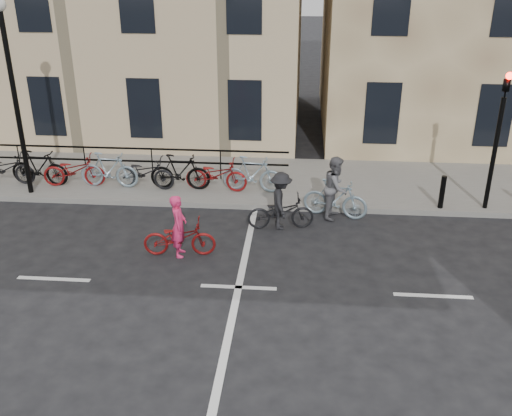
# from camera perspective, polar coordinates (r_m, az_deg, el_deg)

# --- Properties ---
(ground) EXTENTS (120.00, 120.00, 0.00)m
(ground) POSITION_cam_1_polar(r_m,az_deg,el_deg) (12.06, -1.75, -7.94)
(ground) COLOR black
(ground) RESTS_ON ground
(sidewalk) EXTENTS (46.00, 4.00, 0.15)m
(sidewalk) POSITION_cam_1_polar(r_m,az_deg,el_deg) (18.12, -12.28, 3.01)
(sidewalk) COLOR slate
(sidewalk) RESTS_ON ground
(traffic_light) EXTENTS (0.18, 0.30, 3.90)m
(traffic_light) POSITION_cam_1_polar(r_m,az_deg,el_deg) (15.84, 23.17, 7.68)
(traffic_light) COLOR black
(traffic_light) RESTS_ON sidewalk
(lamp_post) EXTENTS (0.36, 0.36, 5.28)m
(lamp_post) POSITION_cam_1_polar(r_m,az_deg,el_deg) (16.75, -23.30, 12.12)
(lamp_post) COLOR black
(lamp_post) RESTS_ON sidewalk
(bollard_east) EXTENTS (0.14, 0.14, 0.90)m
(bollard_east) POSITION_cam_1_polar(r_m,az_deg,el_deg) (15.99, 18.13, 1.52)
(bollard_east) COLOR black
(bollard_east) RESTS_ON sidewalk
(parked_bikes) EXTENTS (9.35, 1.23, 1.05)m
(parked_bikes) POSITION_cam_1_polar(r_m,az_deg,el_deg) (17.03, -12.91, 3.65)
(parked_bikes) COLOR black
(parked_bikes) RESTS_ON sidewalk
(cyclist_pink) EXTENTS (1.71, 0.73, 1.48)m
(cyclist_pink) POSITION_cam_1_polar(r_m,az_deg,el_deg) (13.19, -7.68, -2.67)
(cyclist_pink) COLOR maroon
(cyclist_pink) RESTS_ON ground
(cyclist_grey) EXTENTS (1.79, 0.95, 1.67)m
(cyclist_grey) POSITION_cam_1_polar(r_m,az_deg,el_deg) (15.08, 7.96, 1.49)
(cyclist_grey) COLOR #8098A8
(cyclist_grey) RESTS_ON ground
(cyclist_dark) EXTENTS (1.74, 1.03, 1.49)m
(cyclist_dark) POSITION_cam_1_polar(r_m,az_deg,el_deg) (14.35, 2.49, 0.13)
(cyclist_dark) COLOR black
(cyclist_dark) RESTS_ON ground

